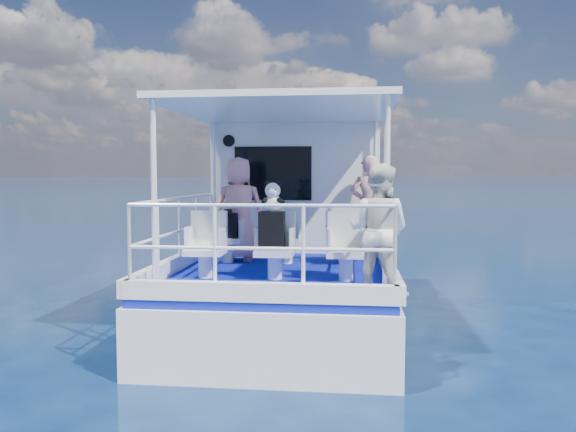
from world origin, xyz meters
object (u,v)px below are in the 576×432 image
(passenger_port_fwd, at_px, (239,209))
(backpack_center, at_px, (272,231))
(panda, at_px, (273,197))
(passenger_stbd_aft, at_px, (378,230))

(passenger_port_fwd, xyz_separation_m, backpack_center, (0.73, -1.55, -0.18))
(backpack_center, height_order, panda, panda)
(backpack_center, bearing_deg, panda, 6.16)
(passenger_port_fwd, distance_m, panda, 1.73)
(passenger_port_fwd, relative_size, passenger_stbd_aft, 1.11)
(passenger_port_fwd, height_order, backpack_center, passenger_port_fwd)
(passenger_port_fwd, bearing_deg, backpack_center, 113.28)
(panda, bearing_deg, passenger_port_fwd, 115.59)
(passenger_port_fwd, height_order, panda, passenger_port_fwd)
(passenger_port_fwd, distance_m, passenger_stbd_aft, 3.11)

